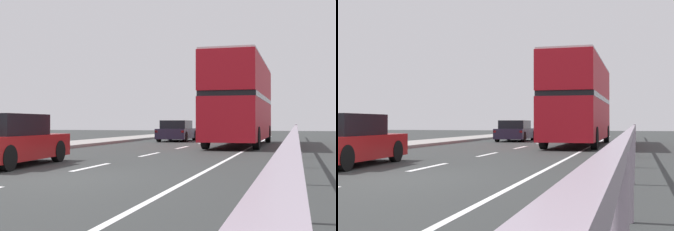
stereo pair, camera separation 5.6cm
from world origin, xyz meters
The scene contains 6 objects.
ground_plane centered at (0.00, 0.00, -0.05)m, with size 74.49×120.00×0.10m, color #2D302F.
lane_paint_markings centered at (1.92, 8.45, 0.00)m, with size 3.24×46.00×0.01m.
bridge_side_railing centered at (5.20, 9.00, 0.87)m, with size 0.10×42.00×1.08m.
double_decker_bus_red centered at (2.44, 15.45, 2.32)m, with size 2.57×10.69×4.33m.
hatchback_car_near centered at (-2.41, 2.22, 0.67)m, with size 2.06×4.31×1.41m.
sedan_car_ahead centered at (-2.13, 20.04, 0.64)m, with size 1.94×4.42×1.31m.
Camera 1 is at (5.23, -8.98, 1.17)m, focal length 50.32 mm.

